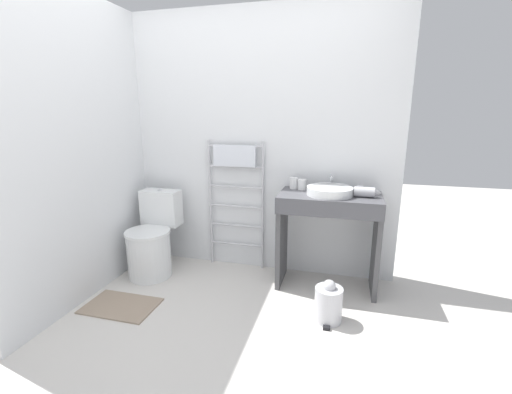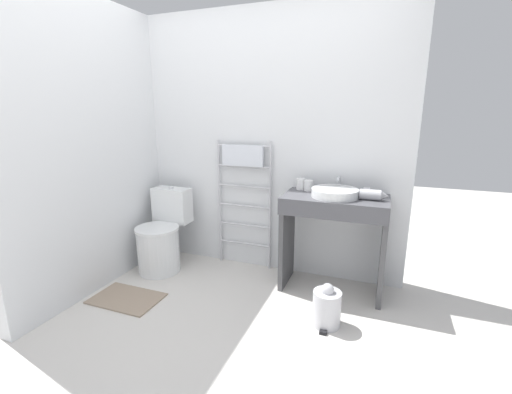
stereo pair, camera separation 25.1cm
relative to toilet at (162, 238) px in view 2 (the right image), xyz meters
name	(u,v)px [view 2 (the right image)]	position (x,y,z in m)	size (l,w,h in m)	color
ground_plane	(191,353)	(0.90, -0.98, -0.32)	(12.00, 12.00, 0.00)	silver
wall_back	(265,145)	(0.90, 0.45, 0.88)	(2.59, 0.12, 2.39)	silver
wall_side	(101,148)	(-0.34, -0.29, 0.88)	(0.12, 2.04, 2.39)	silver
toilet	(162,238)	(0.00, 0.00, 0.00)	(0.41, 0.56, 0.78)	white
towel_radiator	(243,178)	(0.72, 0.35, 0.57)	(0.55, 0.06, 1.24)	silver
vanity_counter	(333,229)	(1.60, 0.15, 0.24)	(0.84, 0.46, 0.83)	#4C4C51
sink_basin	(335,193)	(1.60, 0.14, 0.55)	(0.38, 0.38, 0.07)	white
faucet	(339,182)	(1.60, 0.34, 0.60)	(0.02, 0.10, 0.13)	silver
cup_near_wall	(301,184)	(1.28, 0.31, 0.57)	(0.08, 0.08, 0.10)	white
cup_near_edge	(309,185)	(1.35, 0.28, 0.56)	(0.08, 0.08, 0.09)	white
hair_dryer	(372,195)	(1.89, 0.15, 0.56)	(0.21, 0.17, 0.08)	#B7B7BC
trash_bin	(327,307)	(1.66, -0.37, -0.18)	(0.20, 0.24, 0.33)	silver
bath_mat	(127,298)	(0.06, -0.60, -0.31)	(0.56, 0.36, 0.01)	gray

